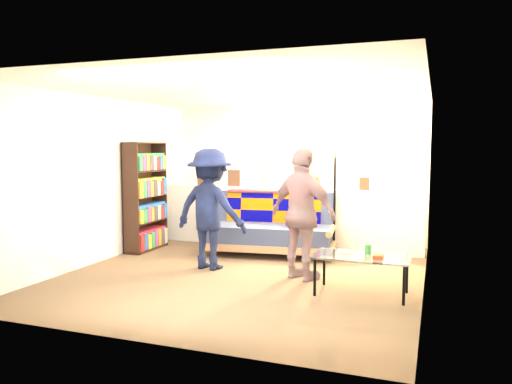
# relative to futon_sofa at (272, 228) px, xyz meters

# --- Properties ---
(ground) EXTENTS (5.00, 5.00, 0.00)m
(ground) POSITION_rel_futon_sofa_xyz_m (0.05, -1.28, -0.40)
(ground) COLOR brown
(ground) RESTS_ON ground
(room_shell) EXTENTS (4.60, 5.05, 2.45)m
(room_shell) POSITION_rel_futon_sofa_xyz_m (0.05, -0.80, 1.27)
(room_shell) COLOR silver
(room_shell) RESTS_ON ground
(half_wall_ledge) EXTENTS (4.45, 0.15, 1.00)m
(half_wall_ledge) POSITION_rel_futon_sofa_xyz_m (0.05, 0.52, 0.10)
(half_wall_ledge) COLOR silver
(half_wall_ledge) RESTS_ON ground
(ledge_decor) EXTENTS (2.97, 0.02, 0.45)m
(ledge_decor) POSITION_rel_futon_sofa_xyz_m (-0.17, 0.50, 0.78)
(ledge_decor) COLOR brown
(ledge_decor) RESTS_ON half_wall_ledge
(futon_sofa) EXTENTS (2.10, 1.18, 0.86)m
(futon_sofa) POSITION_rel_futon_sofa_xyz_m (0.00, 0.00, 0.00)
(futon_sofa) COLOR #A97B52
(futon_sofa) RESTS_ON ground
(bookshelf) EXTENTS (0.29, 0.87, 1.75)m
(bookshelf) POSITION_rel_futon_sofa_xyz_m (-2.03, -0.41, 0.41)
(bookshelf) COLOR black
(bookshelf) RESTS_ON ground
(coffee_table) EXTENTS (1.08, 0.60, 0.56)m
(coffee_table) POSITION_rel_futon_sofa_xyz_m (1.64, -1.72, 0.02)
(coffee_table) COLOR black
(coffee_table) RESTS_ON ground
(floor_lamp) EXTENTS (0.38, 0.32, 1.65)m
(floor_lamp) POSITION_rel_futon_sofa_xyz_m (0.92, 0.35, 0.77)
(floor_lamp) COLOR black
(floor_lamp) RESTS_ON ground
(person_left) EXTENTS (1.14, 0.75, 1.65)m
(person_left) POSITION_rel_futon_sofa_xyz_m (-0.50, -1.19, 0.42)
(person_left) COLOR black
(person_left) RESTS_ON ground
(person_right) EXTENTS (1.06, 0.78, 1.67)m
(person_right) POSITION_rel_futon_sofa_xyz_m (0.84, -1.31, 0.44)
(person_right) COLOR #CA828A
(person_right) RESTS_ON ground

